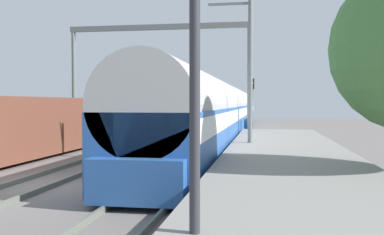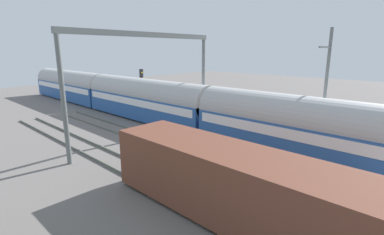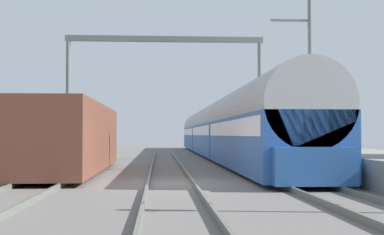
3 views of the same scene
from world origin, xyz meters
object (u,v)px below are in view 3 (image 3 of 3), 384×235
at_px(passenger_train, 219,130).
at_px(freight_car, 71,138).
at_px(catenary_gantry, 165,71).
at_px(person_crossing, 255,144).
at_px(railway_signal_far, 238,117).

distance_m(passenger_train, freight_car, 18.71).
bearing_deg(freight_car, catenary_gantry, 69.92).
height_order(passenger_train, catenary_gantry, catenary_gantry).
relative_size(passenger_train, catenary_gantry, 3.92).
distance_m(person_crossing, catenary_gantry, 7.56).
relative_size(person_crossing, railway_signal_far, 0.37).
relative_size(railway_signal_far, catenary_gantry, 0.37).
height_order(person_crossing, railway_signal_far, railway_signal_far).
height_order(freight_car, railway_signal_far, railway_signal_far).
distance_m(passenger_train, catenary_gantry, 7.91).
distance_m(freight_car, railway_signal_far, 22.35).
relative_size(passenger_train, railway_signal_far, 10.55).
xyz_separation_m(freight_car, catenary_gantry, (4.07, 11.13, 4.16)).
bearing_deg(person_crossing, catenary_gantry, -118.86).
bearing_deg(person_crossing, passenger_train, 162.93).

